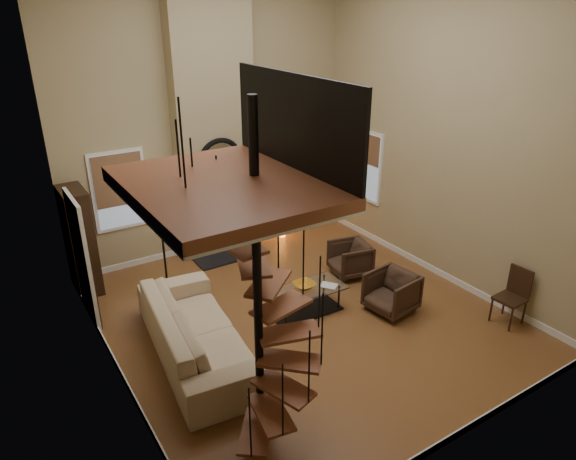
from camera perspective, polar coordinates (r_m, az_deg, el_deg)
ground at (r=8.80m, az=1.42°, el=-9.29°), size 6.00×6.50×0.01m
back_wall at (r=10.43m, az=-8.66°, el=12.20°), size 6.00×0.02×5.50m
front_wall at (r=5.44m, az=21.20°, el=-0.07°), size 6.00×0.02×5.50m
left_wall at (r=6.53m, az=-20.77°, el=3.92°), size 0.02×6.50×5.50m
right_wall at (r=9.62m, az=16.86°, el=10.49°), size 0.02×6.50×5.50m
baseboard_back at (r=11.26m, az=-7.81°, el=-1.32°), size 6.00×0.02×0.12m
baseboard_front at (r=6.92m, az=17.65°, el=-20.86°), size 6.00×0.02×0.12m
baseboard_left at (r=7.81m, az=-17.78°, el=-14.93°), size 0.02×6.50×0.12m
baseboard_right at (r=10.52m, az=15.10°, el=-3.88°), size 0.02×6.50×0.12m
chimney_breast at (r=10.26m, az=-8.21°, el=12.04°), size 1.60×0.38×5.50m
hearth at (r=10.73m, az=-6.26°, el=-2.80°), size 1.50×0.60×0.04m
firebox at (r=10.75m, az=-7.08°, el=0.31°), size 0.95×0.02×0.72m
mantel at (r=10.46m, az=-7.05°, el=3.18°), size 1.70×0.18×0.06m
mirror_frame at (r=10.26m, az=-7.42°, el=7.47°), size 0.94×0.10×0.94m
mirror_disc at (r=10.27m, az=-7.45°, el=7.48°), size 0.80×0.01×0.80m
vase_left at (r=10.23m, az=-9.96°, el=3.45°), size 0.24×0.24×0.25m
vase_right at (r=10.70m, az=-4.29°, el=4.55°), size 0.20×0.20×0.21m
window_back at (r=10.10m, az=-18.05°, el=4.26°), size 1.02×0.06×1.52m
window_right at (r=11.24m, az=8.47°, el=7.15°), size 0.06×1.02×1.52m
entry_door at (r=8.82m, az=-21.60°, el=-3.16°), size 0.10×1.05×2.16m
loft at (r=5.04m, az=-6.16°, el=5.54°), size 1.70×2.20×1.09m
spiral_stair at (r=5.77m, az=-3.22°, el=-7.80°), size 1.47×1.47×4.06m
hutch at (r=9.82m, az=-21.90°, el=-1.10°), size 0.40×0.86×1.92m
sofa at (r=7.83m, az=-10.05°, el=-10.89°), size 1.48×3.06×0.86m
armchair_near at (r=9.90m, az=7.17°, el=-3.08°), size 0.83×0.81×0.64m
armchair_far at (r=8.94m, az=11.60°, el=-6.59°), size 0.83×0.81×0.68m
coffee_table at (r=8.71m, az=1.98°, el=-7.45°), size 1.33×0.69×0.48m
bowl at (r=8.64m, az=1.81°, el=-6.09°), size 0.36×0.36×0.09m
book at (r=8.69m, az=4.47°, el=-6.21°), size 0.32×0.34×0.03m
floor_lamp at (r=9.19m, az=-13.88°, el=1.45°), size 0.39×0.39×1.70m
accent_lamp at (r=11.50m, az=-0.69°, el=0.49°), size 0.15×0.15×0.55m
side_chair at (r=9.12m, az=23.59°, el=-6.36°), size 0.45×0.43×0.93m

